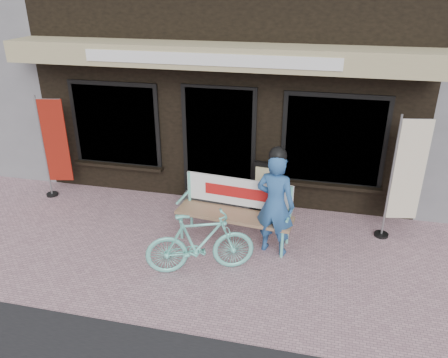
% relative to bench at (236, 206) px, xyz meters
% --- Properties ---
extents(ground, '(70.00, 70.00, 0.00)m').
position_rel_bench_xyz_m(ground, '(-0.58, -0.74, -0.59)').
color(ground, '#B38893').
rests_on(ground, ground).
extents(storefront, '(7.00, 6.77, 6.00)m').
position_rel_bench_xyz_m(storefront, '(-0.58, 4.23, 2.40)').
color(storefront, black).
rests_on(storefront, ground).
extents(bench, '(1.89, 0.66, 1.00)m').
position_rel_bench_xyz_m(bench, '(0.00, 0.00, 0.00)').
color(bench, '#6FD8C7').
rests_on(bench, ground).
extents(person, '(0.67, 0.52, 1.72)m').
position_rel_bench_xyz_m(person, '(0.64, -0.25, 0.26)').
color(person, '#2B5996').
rests_on(person, ground).
extents(bicycle, '(1.61, 0.96, 0.93)m').
position_rel_bench_xyz_m(bicycle, '(-0.32, -0.98, -0.12)').
color(bicycle, '#6FD8C7').
rests_on(bicycle, ground).
extents(nobori_red, '(0.59, 0.26, 1.99)m').
position_rel_bench_xyz_m(nobori_red, '(-3.61, 0.73, 0.44)').
color(nobori_red, gray).
rests_on(nobori_red, ground).
extents(nobori_cream, '(0.61, 0.26, 2.07)m').
position_rel_bench_xyz_m(nobori_cream, '(2.53, 0.62, 0.48)').
color(nobori_cream, gray).
rests_on(nobori_cream, ground).
extents(menu_stand, '(0.50, 0.17, 0.98)m').
position_rel_bench_xyz_m(menu_stand, '(0.37, 0.94, -0.09)').
color(menu_stand, black).
rests_on(menu_stand, ground).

